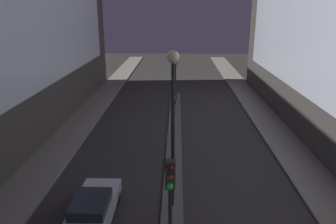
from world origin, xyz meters
The scene contains 6 objects.
median_strip centered at (0.00, 16.27, 0.06)m, with size 1.06×30.54×0.11m.
traffic_light_near centered at (0.00, 4.22, 3.69)m, with size 0.32×0.42×4.89m.
traffic_light_mid centered at (0.00, 14.35, 3.69)m, with size 0.32×0.42×4.89m.
traffic_light_far centered at (0.00, 26.96, 3.69)m, with size 0.32×0.42×4.89m.
street_lamp centered at (0.00, 9.33, 5.47)m, with size 0.56×0.56×7.54m.
car_left_lane centered at (-3.58, 8.03, 0.71)m, with size 1.81×4.67×1.37m.
Camera 1 is at (0.20, -4.60, 9.36)m, focal length 35.00 mm.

